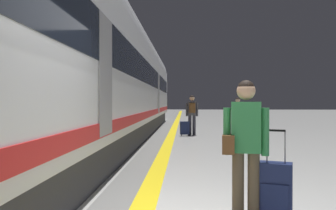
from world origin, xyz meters
TOP-DOWN VIEW (x-y plane):
  - safety_line_strip at (-0.54, 10.00)m, footprint 0.36×80.00m
  - tactile_edge_band at (-0.93, 10.00)m, footprint 0.73×80.00m
  - high_speed_train at (-2.76, 7.28)m, footprint 2.94×33.88m
  - traveller_foreground at (0.75, 0.53)m, footprint 0.56×0.30m
  - rolling_suitcase_foreground at (1.12, 0.52)m, footprint 0.43×0.34m
  - passenger_near at (2.48, 12.09)m, footprint 0.51×0.35m
  - suitcase_near at (2.80, 11.85)m, footprint 0.42×0.31m
  - passenger_mid at (0.36, 11.16)m, footprint 0.54×0.34m
  - suitcase_mid at (0.04, 10.91)m, footprint 0.41×0.29m
  - waste_bin at (2.37, 8.27)m, footprint 0.46×0.46m

SIDE VIEW (x-z plane):
  - tactile_edge_band at x=-0.93m, z-range 0.00..0.01m
  - safety_line_strip at x=-0.54m, z-range 0.00..0.01m
  - suitcase_near at x=2.80m, z-range -0.17..0.79m
  - suitcase_mid at x=0.04m, z-range 0.03..0.64m
  - rolling_suitcase_foreground at x=1.12m, z-range -0.17..0.96m
  - waste_bin at x=2.37m, z-range 0.00..0.91m
  - passenger_near at x=2.48m, z-range 0.15..1.81m
  - traveller_foreground at x=0.75m, z-range 0.13..1.86m
  - passenger_mid at x=0.36m, z-range 0.16..1.90m
  - high_speed_train at x=-2.76m, z-range 0.02..4.99m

